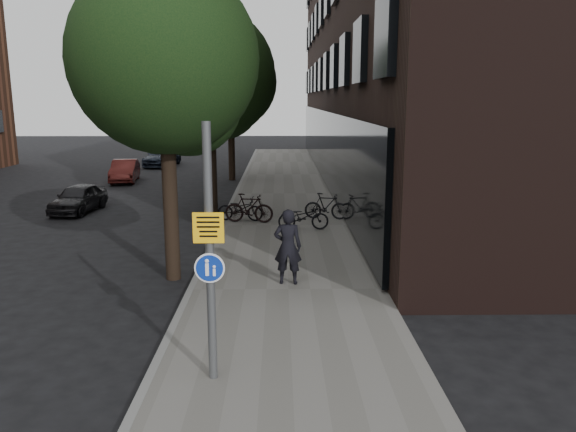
{
  "coord_description": "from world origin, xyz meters",
  "views": [
    {
      "loc": [
        0.07,
        -8.92,
        4.39
      ],
      "look_at": [
        0.23,
        2.54,
        2.0
      ],
      "focal_mm": 35.0,
      "sensor_mm": 36.0,
      "label": 1
    }
  ],
  "objects_px": {
    "pedestrian": "(288,247)",
    "parked_bike_facade_near": "(303,217)",
    "signpost": "(210,254)",
    "parked_car_near": "(78,198)"
  },
  "relations": [
    {
      "from": "parked_bike_facade_near",
      "to": "parked_car_near",
      "type": "xyz_separation_m",
      "value": [
        -8.76,
        3.73,
        -0.0
      ]
    },
    {
      "from": "pedestrian",
      "to": "parked_bike_facade_near",
      "type": "relative_size",
      "value": 1.07
    },
    {
      "from": "signpost",
      "to": "pedestrian",
      "type": "distance_m",
      "value": 4.85
    },
    {
      "from": "signpost",
      "to": "parked_car_near",
      "type": "xyz_separation_m",
      "value": [
        -6.93,
        13.85,
        -1.57
      ]
    },
    {
      "from": "pedestrian",
      "to": "signpost",
      "type": "bearing_deg",
      "value": 79.46
    },
    {
      "from": "signpost",
      "to": "pedestrian",
      "type": "bearing_deg",
      "value": 75.25
    },
    {
      "from": "pedestrian",
      "to": "parked_bike_facade_near",
      "type": "bearing_deg",
      "value": -91.59
    },
    {
      "from": "signpost",
      "to": "pedestrian",
      "type": "xyz_separation_m",
      "value": [
        1.23,
        4.56,
        -1.11
      ]
    },
    {
      "from": "pedestrian",
      "to": "parked_bike_facade_near",
      "type": "height_order",
      "value": "pedestrian"
    },
    {
      "from": "signpost",
      "to": "parked_bike_facade_near",
      "type": "bearing_deg",
      "value": 80.09
    }
  ]
}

